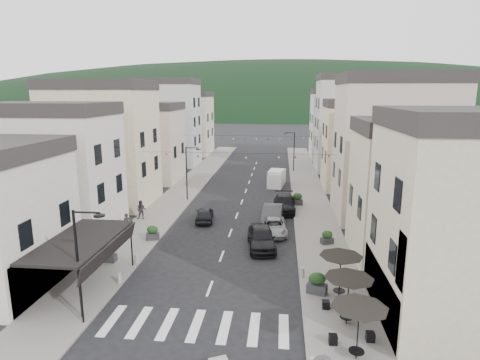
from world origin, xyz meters
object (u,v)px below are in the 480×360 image
(parked_car_d, at_px, (284,203))
(pedestrian_a, at_px, (127,224))
(pedestrian_b, at_px, (141,210))
(parked_car_c, at_px, (274,226))
(parked_car_e, at_px, (205,214))
(parked_car_b, at_px, (272,214))
(parked_car_a, at_px, (261,237))
(delivery_van, at_px, (277,178))

(parked_car_d, relative_size, pedestrian_a, 3.04)
(pedestrian_b, bearing_deg, parked_car_c, -14.43)
(parked_car_e, bearing_deg, parked_car_b, 173.35)
(parked_car_d, xyz_separation_m, parked_car_e, (-7.40, -4.07, -0.11))
(pedestrian_a, bearing_deg, parked_car_b, -8.29)
(parked_car_d, bearing_deg, pedestrian_a, -147.33)
(parked_car_a, bearing_deg, pedestrian_a, 163.67)
(pedestrian_a, bearing_deg, parked_car_e, 8.78)
(parked_car_b, distance_m, pedestrian_b, 12.23)
(parked_car_a, xyz_separation_m, parked_car_d, (1.80, 10.14, -0.06))
(parked_car_d, height_order, delivery_van, delivery_van)
(parked_car_b, distance_m, parked_car_e, 6.30)
(parked_car_a, height_order, parked_car_d, parked_car_a)
(parked_car_a, height_order, pedestrian_a, pedestrian_a)
(delivery_van, relative_size, pedestrian_a, 2.63)
(parked_car_c, bearing_deg, pedestrian_b, 165.02)
(parked_car_c, relative_size, delivery_van, 0.97)
(parked_car_a, xyz_separation_m, pedestrian_b, (-11.52, 5.68, 0.17))
(pedestrian_b, bearing_deg, delivery_van, 47.73)
(parked_car_a, height_order, parked_car_e, parked_car_a)
(pedestrian_b, bearing_deg, parked_car_d, 14.61)
(parked_car_c, bearing_deg, delivery_van, 85.64)
(parked_car_c, relative_size, pedestrian_a, 2.57)
(parked_car_d, distance_m, delivery_van, 11.21)
(parked_car_b, xyz_separation_m, parked_car_c, (0.18, -2.79, -0.18))
(parked_car_b, distance_m, parked_car_d, 4.12)
(delivery_van, xyz_separation_m, pedestrian_b, (-12.37, -15.63, -0.03))
(parked_car_c, xyz_separation_m, pedestrian_a, (-12.20, -1.72, 0.37))
(pedestrian_a, xyz_separation_m, pedestrian_b, (-0.19, 4.02, 0.01))
(parked_car_e, bearing_deg, parked_car_d, -158.71)
(parked_car_b, height_order, pedestrian_a, pedestrian_a)
(parked_car_c, relative_size, parked_car_e, 1.15)
(parked_car_b, xyz_separation_m, parked_car_d, (1.10, 3.98, -0.03))
(delivery_van, distance_m, pedestrian_b, 19.93)
(parked_car_e, xyz_separation_m, delivery_van, (6.46, 15.24, 0.38))
(parked_car_a, xyz_separation_m, pedestrian_a, (-11.32, 1.66, 0.16))
(parked_car_d, distance_m, pedestrian_b, 14.04)
(parked_car_b, distance_m, parked_car_c, 2.80)
(parked_car_b, bearing_deg, parked_car_a, -93.02)
(parked_car_b, relative_size, parked_car_e, 1.25)
(parked_car_e, bearing_deg, parked_car_c, 149.93)
(parked_car_b, bearing_deg, pedestrian_a, -156.01)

